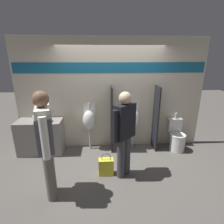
{
  "coord_description": "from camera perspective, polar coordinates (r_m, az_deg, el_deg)",
  "views": [
    {
      "loc": [
        -0.22,
        -3.59,
        2.26
      ],
      "look_at": [
        0.0,
        0.17,
        1.05
      ],
      "focal_mm": 28.0,
      "sensor_mm": 36.0,
      "label": 1
    }
  ],
  "objects": [
    {
      "name": "ground_plane",
      "position": [
        4.25,
        0.14,
        -14.32
      ],
      "size": [
        16.0,
        16.0,
        0.0
      ],
      "primitive_type": "plane",
      "color": "#5B5651"
    },
    {
      "name": "divider_mid",
      "position": [
        4.42,
        14.09,
        -2.06
      ],
      "size": [
        0.03,
        0.41,
        1.6
      ],
      "color": "black",
      "rests_on": "ground_plane"
    },
    {
      "name": "urinal_near_counter",
      "position": [
        4.31,
        -7.45,
        -2.63
      ],
      "size": [
        0.31,
        0.29,
        1.18
      ],
      "color": "silver",
      "rests_on": "ground_plane"
    },
    {
      "name": "cell_phone",
      "position": [
        4.23,
        -19.26,
        -2.98
      ],
      "size": [
        0.07,
        0.14,
        0.01
      ],
      "color": "black",
      "rests_on": "sink_counter"
    },
    {
      "name": "shopping_bag",
      "position": [
        3.63,
        -1.93,
        -17.33
      ],
      "size": [
        0.29,
        0.16,
        0.47
      ],
      "color": "yellow",
      "rests_on": "ground_plane"
    },
    {
      "name": "sink_counter",
      "position": [
        4.57,
        -22.18,
        -7.45
      ],
      "size": [
        1.04,
        0.51,
        0.82
      ],
      "color": "gray",
      "rests_on": "ground_plane"
    },
    {
      "name": "display_wall",
      "position": [
        4.29,
        -0.34,
        5.71
      ],
      "size": [
        4.55,
        0.07,
        2.7
      ],
      "color": "beige",
      "rests_on": "ground_plane"
    },
    {
      "name": "person_with_lanyard",
      "position": [
        3.25,
        4.06,
        -6.5
      ],
      "size": [
        0.46,
        0.43,
        1.68
      ],
      "rotation": [
        0.0,
        0.0,
        0.73
      ],
      "color": "#3D3D42",
      "rests_on": "ground_plane"
    },
    {
      "name": "divider_near_counter",
      "position": [
        4.23,
        -0.15,
        -2.42
      ],
      "size": [
        0.03,
        0.41,
        1.6
      ],
      "color": "black",
      "rests_on": "ground_plane"
    },
    {
      "name": "person_in_vest",
      "position": [
        2.89,
        -20.81,
        -8.37
      ],
      "size": [
        0.35,
        0.61,
        1.8
      ],
      "rotation": [
        0.0,
        0.0,
        1.86
      ],
      "color": "#666056",
      "rests_on": "ground_plane"
    },
    {
      "name": "sink_basin",
      "position": [
        4.43,
        -22.07,
        -1.65
      ],
      "size": [
        0.37,
        0.37,
        0.26
      ],
      "color": "white",
      "rests_on": "sink_counter"
    },
    {
      "name": "toilet",
      "position": [
        4.71,
        20.35,
        -7.86
      ],
      "size": [
        0.38,
        0.54,
        0.9
      ],
      "color": "white",
      "rests_on": "ground_plane"
    },
    {
      "name": "urinal_far",
      "position": [
        4.36,
        6.96,
        -2.34
      ],
      "size": [
        0.31,
        0.29,
        1.18
      ],
      "color": "silver",
      "rests_on": "ground_plane"
    }
  ]
}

